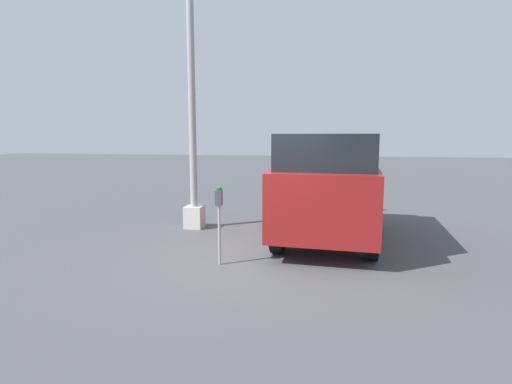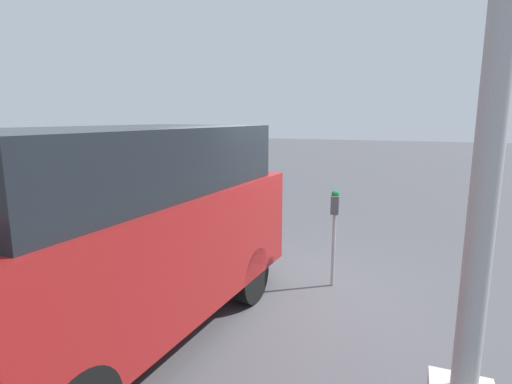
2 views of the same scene
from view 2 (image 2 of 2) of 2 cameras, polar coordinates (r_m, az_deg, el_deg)
ground_plane at (r=5.87m, az=4.41°, el=-13.94°), size 80.00×80.00×0.00m
parking_meter_near at (r=5.80m, az=11.17°, el=-3.37°), size 0.21×0.13×1.43m
lamp_post at (r=2.90m, az=30.19°, el=3.61°), size 0.44×0.44×6.08m
parked_van at (r=4.54m, az=-19.06°, el=-4.98°), size 4.68×2.28×2.33m
car_distant at (r=16.17m, az=-5.28°, el=4.47°), size 4.52×2.05×1.36m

